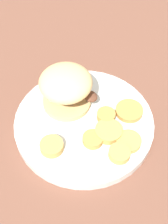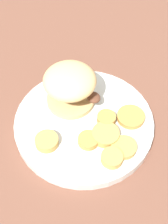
# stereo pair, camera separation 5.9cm
# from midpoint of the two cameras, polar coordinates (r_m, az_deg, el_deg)

# --- Properties ---
(ground_plane) EXTENTS (4.00, 4.00, 0.00)m
(ground_plane) POSITION_cam_midpoint_polar(r_m,az_deg,el_deg) (0.62, 2.69, -2.77)
(ground_plane) COLOR brown
(dinner_plate) EXTENTS (0.27, 0.27, 0.02)m
(dinner_plate) POSITION_cam_midpoint_polar(r_m,az_deg,el_deg) (0.61, 2.73, -2.14)
(dinner_plate) COLOR silver
(dinner_plate) RESTS_ON ground_plane
(sandwich) EXTENTS (0.11, 0.10, 0.08)m
(sandwich) POSITION_cam_midpoint_polar(r_m,az_deg,el_deg) (0.60, 0.40, 4.99)
(sandwich) COLOR tan
(sandwich) RESTS_ON dinner_plate
(potato_round_0) EXTENTS (0.04, 0.04, 0.01)m
(potato_round_0) POSITION_cam_midpoint_polar(r_m,az_deg,el_deg) (0.56, 8.39, -8.41)
(potato_round_0) COLOR tan
(potato_round_0) RESTS_ON dinner_plate
(potato_round_1) EXTENTS (0.05, 0.05, 0.01)m
(potato_round_1) POSITION_cam_midpoint_polar(r_m,az_deg,el_deg) (0.57, 10.23, -6.57)
(potato_round_1) COLOR tan
(potato_round_1) RESTS_ON dinner_plate
(potato_round_2) EXTENTS (0.05, 0.05, 0.01)m
(potato_round_2) POSITION_cam_midpoint_polar(r_m,az_deg,el_deg) (0.58, 6.85, -4.33)
(potato_round_2) COLOR tan
(potato_round_2) RESTS_ON dinner_plate
(potato_round_3) EXTENTS (0.04, 0.04, 0.01)m
(potato_round_3) POSITION_cam_midpoint_polar(r_m,az_deg,el_deg) (0.57, 3.73, -5.37)
(potato_round_3) COLOR #BC8942
(potato_round_3) RESTS_ON dinner_plate
(potato_round_4) EXTENTS (0.04, 0.04, 0.02)m
(potato_round_4) POSITION_cam_midpoint_polar(r_m,az_deg,el_deg) (0.57, -3.92, -5.57)
(potato_round_4) COLOR tan
(potato_round_4) RESTS_ON dinner_plate
(potato_round_5) EXTENTS (0.04, 0.04, 0.01)m
(potato_round_5) POSITION_cam_midpoint_polar(r_m,az_deg,el_deg) (0.60, 6.90, -1.38)
(potato_round_5) COLOR #BC8942
(potato_round_5) RESTS_ON dinner_plate
(potato_round_6) EXTENTS (0.05, 0.05, 0.01)m
(potato_round_6) POSITION_cam_midpoint_polar(r_m,az_deg,el_deg) (0.61, 11.26, -1.04)
(potato_round_6) COLOR #BC8942
(potato_round_6) RESTS_ON dinner_plate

